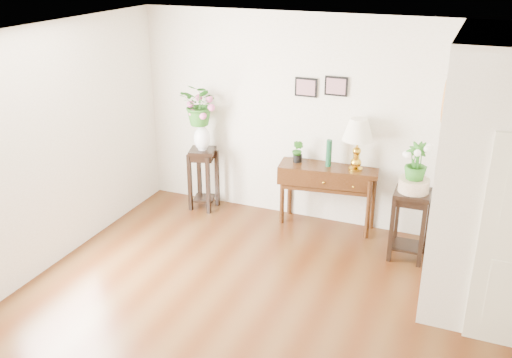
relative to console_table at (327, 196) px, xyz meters
The scene contains 17 objects.
floor 2.62m from the console_table, 84.45° to the right, with size 6.00×5.50×0.02m, color #4D2E14.
ceiling 3.50m from the console_table, 84.45° to the right, with size 6.00×5.50×0.02m, color white.
wall_back 1.01m from the console_table, 35.79° to the left, with size 6.00×0.02×2.80m, color white.
wall_left 3.89m from the console_table, 136.94° to the right, with size 0.02×5.50×2.80m, color white.
art_print_left 1.48m from the console_table, 158.21° to the left, with size 0.30×0.02×0.25m, color black.
art_print_right 1.48m from the console_table, 90.12° to the left, with size 0.30×0.02×0.25m, color black.
wall_ornament 2.25m from the console_table, 25.42° to the right, with size 0.51×0.51×0.07m, color #B37726.
console_table is the anchor object (origin of this frame).
table_lamp 0.86m from the console_table, ahead, with size 0.40×0.40×0.70m, color gold.
green_vase 0.60m from the console_table, behind, with size 0.07×0.07×0.36m, color #13472B.
potted_plant 0.72m from the console_table, behind, with size 0.16×0.13×0.29m, color #25651B.
plant_stand_a 1.81m from the console_table, behind, with size 0.35×0.35×0.90m, color black.
porcelain_vase 1.93m from the console_table, behind, with size 0.23×0.23×0.40m, color white, non-canonical shape.
lily_arrangement 2.15m from the console_table, behind, with size 0.53×0.46×0.59m, color #25651B.
plant_stand_b 1.24m from the console_table, 21.78° to the right, with size 0.41×0.41×0.88m, color black.
ceramic_bowl 1.35m from the console_table, 21.78° to the right, with size 0.36×0.36×0.16m, color beige.
narcissus 1.48m from the console_table, 21.78° to the right, with size 0.27×0.27×0.48m, color #25651B.
Camera 1 is at (1.53, -4.27, 3.56)m, focal length 40.00 mm.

